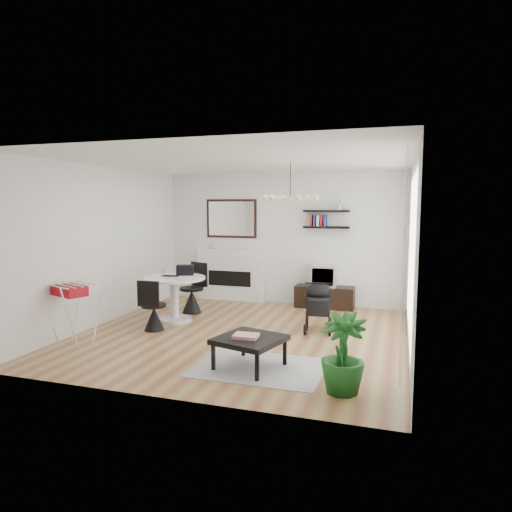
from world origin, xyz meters
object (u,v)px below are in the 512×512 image
(stroller, at_px, (318,308))
(coffee_table, at_px, (250,340))
(potted_plant, at_px, (343,354))
(crt_tv, at_px, (324,276))
(dining_table, at_px, (174,292))
(fireplace, at_px, (231,268))
(tv_console, at_px, (325,297))
(drying_rack, at_px, (74,312))

(stroller, xyz_separation_m, coffee_table, (-0.52, -1.99, -0.02))
(stroller, distance_m, coffee_table, 2.05)
(coffee_table, bearing_deg, potted_plant, -18.95)
(crt_tv, bearing_deg, stroller, -83.94)
(crt_tv, height_order, potted_plant, potted_plant)
(crt_tv, bearing_deg, coffee_table, -95.32)
(dining_table, height_order, stroller, stroller)
(fireplace, distance_m, potted_plant, 5.11)
(dining_table, xyz_separation_m, potted_plant, (3.19, -2.20, -0.08))
(crt_tv, relative_size, dining_table, 0.45)
(fireplace, height_order, stroller, fireplace)
(fireplace, height_order, potted_plant, fireplace)
(crt_tv, height_order, stroller, crt_tv)
(potted_plant, bearing_deg, stroller, 105.87)
(fireplace, bearing_deg, coffee_table, -65.97)
(fireplace, height_order, tv_console, fireplace)
(fireplace, bearing_deg, tv_console, -3.80)
(tv_console, relative_size, dining_table, 1.07)
(drying_rack, bearing_deg, potted_plant, 12.88)
(stroller, distance_m, potted_plant, 2.50)
(drying_rack, relative_size, coffee_table, 0.97)
(tv_console, relative_size, drying_rack, 1.28)
(fireplace, distance_m, coffee_table, 4.17)
(fireplace, height_order, coffee_table, fireplace)
(tv_console, bearing_deg, potted_plant, -78.24)
(coffee_table, relative_size, potted_plant, 1.06)
(fireplace, bearing_deg, drying_rack, -106.57)
(fireplace, relative_size, drying_rack, 2.39)
(tv_console, relative_size, stroller, 1.33)
(crt_tv, bearing_deg, potted_plant, -78.07)
(dining_table, xyz_separation_m, stroller, (2.50, 0.20, -0.15))
(crt_tv, xyz_separation_m, coffee_table, (-0.34, -3.65, -0.29))
(fireplace, distance_m, crt_tv, 2.04)
(stroller, bearing_deg, coffee_table, -112.23)
(coffee_table, bearing_deg, tv_console, 84.50)
(tv_console, relative_size, coffee_table, 1.24)
(dining_table, relative_size, drying_rack, 1.19)
(dining_table, bearing_deg, crt_tv, 38.67)
(crt_tv, distance_m, stroller, 1.70)
(fireplace, xyz_separation_m, crt_tv, (2.03, -0.14, -0.04))
(crt_tv, xyz_separation_m, stroller, (0.18, -1.67, -0.27))
(drying_rack, bearing_deg, fireplace, 94.55)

